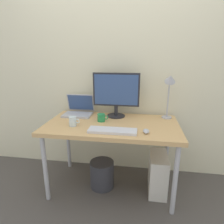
{
  "coord_description": "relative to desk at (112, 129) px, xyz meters",
  "views": [
    {
      "loc": [
        0.28,
        -1.84,
        1.41
      ],
      "look_at": [
        0.0,
        0.0,
        0.86
      ],
      "focal_mm": 31.09,
      "sensor_mm": 36.0,
      "label": 1
    }
  ],
  "objects": [
    {
      "name": "keyboard",
      "position": [
        0.04,
        -0.23,
        0.08
      ],
      "size": [
        0.44,
        0.14,
        0.02
      ],
      "primitive_type": "cube",
      "color": "silver",
      "rests_on": "desk"
    },
    {
      "name": "desk",
      "position": [
        0.0,
        0.0,
        0.0
      ],
      "size": [
        1.34,
        0.73,
        0.74
      ],
      "color": "tan",
      "rests_on": "ground_plane"
    },
    {
      "name": "desk_lamp",
      "position": [
        0.57,
        0.24,
        0.43
      ],
      "size": [
        0.11,
        0.16,
        0.5
      ],
      "color": "#B2B2B7",
      "rests_on": "desk"
    },
    {
      "name": "computer_tower",
      "position": [
        0.49,
        -0.01,
        -0.47
      ],
      "size": [
        0.18,
        0.36,
        0.42
      ],
      "primitive_type": "cube",
      "color": "silver",
      "rests_on": "ground_plane"
    },
    {
      "name": "back_wall",
      "position": [
        0.0,
        0.43,
        0.62
      ],
      "size": [
        4.4,
        0.04,
        2.6
      ],
      "primitive_type": "cube",
      "color": "beige",
      "rests_on": "ground_plane"
    },
    {
      "name": "monitor",
      "position": [
        0.01,
        0.23,
        0.34
      ],
      "size": [
        0.51,
        0.2,
        0.49
      ],
      "color": "#232328",
      "rests_on": "desk"
    },
    {
      "name": "coffee_mug",
      "position": [
        -0.12,
        0.04,
        0.11
      ],
      "size": [
        0.11,
        0.08,
        0.08
      ],
      "color": "#268C4C",
      "rests_on": "desk"
    },
    {
      "name": "glass_cup",
      "position": [
        -0.37,
        -0.13,
        0.11
      ],
      "size": [
        0.11,
        0.07,
        0.1
      ],
      "color": "silver",
      "rests_on": "desk"
    },
    {
      "name": "wastebasket",
      "position": [
        -0.11,
        -0.02,
        -0.53
      ],
      "size": [
        0.26,
        0.26,
        0.3
      ],
      "primitive_type": "cylinder",
      "color": "#333338",
      "rests_on": "ground_plane"
    },
    {
      "name": "laptop",
      "position": [
        -0.43,
        0.25,
        0.12
      ],
      "size": [
        0.32,
        0.27,
        0.23
      ],
      "color": "#B2B2B7",
      "rests_on": "desk"
    },
    {
      "name": "mouse",
      "position": [
        0.34,
        -0.21,
        0.08
      ],
      "size": [
        0.06,
        0.09,
        0.03
      ],
      "primitive_type": "ellipsoid",
      "color": "#B2B2B7",
      "rests_on": "desk"
    },
    {
      "name": "ground_plane",
      "position": [
        0.0,
        0.0,
        -0.68
      ],
      "size": [
        6.0,
        6.0,
        0.0
      ],
      "primitive_type": "plane",
      "color": "#4C4742"
    }
  ]
}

